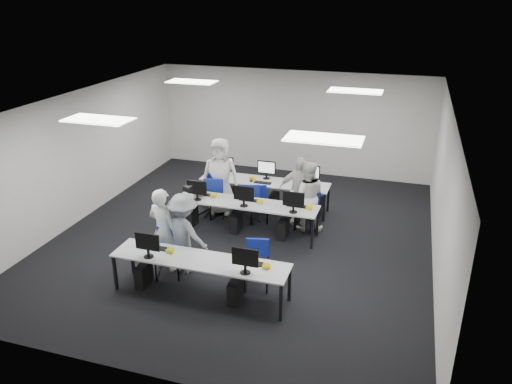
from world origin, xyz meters
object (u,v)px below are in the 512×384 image
(chair_0, at_px, (169,261))
(chair_7, at_px, (300,213))
(desk_mid, at_px, (247,205))
(chair_5, at_px, (216,202))
(chair_2, at_px, (210,203))
(chair_3, at_px, (259,210))
(photographer, at_px, (184,234))
(student_3, at_px, (299,191))
(desk_front, at_px, (200,262))
(chair_4, at_px, (307,217))
(chair_1, at_px, (257,273))
(student_0, at_px, (163,230))
(student_2, at_px, (221,176))
(chair_6, at_px, (251,207))
(student_1, at_px, (307,196))

(chair_0, distance_m, chair_7, 3.51)
(desk_mid, height_order, chair_5, chair_5)
(chair_2, height_order, chair_3, chair_2)
(photographer, bearing_deg, desk_mid, -95.31)
(student_3, bearing_deg, desk_mid, -143.54)
(desk_front, xyz_separation_m, chair_4, (1.26, 3.19, -0.40))
(chair_1, xyz_separation_m, chair_4, (0.39, 2.62, 0.00))
(chair_7, bearing_deg, student_3, 146.28)
(chair_3, bearing_deg, desk_mid, -117.61)
(student_0, distance_m, student_3, 3.46)
(photographer, bearing_deg, student_2, -70.56)
(chair_0, height_order, chair_5, chair_5)
(chair_6, xyz_separation_m, chair_7, (1.19, 0.04, -0.03))
(student_0, bearing_deg, student_1, -118.79)
(chair_2, relative_size, student_3, 0.61)
(photographer, bearing_deg, chair_1, -171.98)
(chair_6, bearing_deg, chair_1, -85.69)
(chair_6, distance_m, student_3, 1.24)
(chair_7, height_order, photographer, photographer)
(desk_front, height_order, student_0, student_0)
(chair_5, bearing_deg, desk_mid, -43.45)
(student_2, bearing_deg, desk_front, -80.97)
(chair_2, relative_size, student_2, 0.52)
(chair_5, height_order, student_1, student_1)
(desk_front, distance_m, chair_2, 3.47)
(student_2, bearing_deg, desk_mid, -48.75)
(chair_0, bearing_deg, student_1, 33.82)
(desk_mid, height_order, chair_7, chair_7)
(chair_3, xyz_separation_m, chair_7, (0.97, 0.12, -0.00))
(desk_mid, relative_size, student_3, 1.99)
(desk_front, bearing_deg, chair_1, 33.39)
(student_3, bearing_deg, chair_0, -126.30)
(desk_front, xyz_separation_m, student_1, (1.24, 3.18, 0.13))
(desk_front, bearing_deg, chair_3, 88.65)
(desk_mid, bearing_deg, chair_5, 144.87)
(student_0, xyz_separation_m, student_1, (2.28, 2.53, -0.03))
(desk_mid, height_order, chair_0, chair_0)
(chair_0, bearing_deg, photographer, 26.74)
(chair_6, distance_m, student_0, 2.91)
(chair_4, xyz_separation_m, chair_5, (-2.28, 0.13, 0.03))
(chair_1, relative_size, chair_6, 0.96)
(chair_6, relative_size, student_2, 0.49)
(student_2, bearing_deg, student_3, -6.38)
(desk_front, xyz_separation_m, chair_3, (0.08, 3.28, -0.42))
(student_2, bearing_deg, chair_5, -125.72)
(chair_4, bearing_deg, chair_2, -166.98)
(chair_1, xyz_separation_m, chair_5, (-1.89, 2.75, 0.03))
(desk_mid, height_order, chair_1, chair_1)
(chair_0, height_order, chair_7, chair_0)
(chair_0, bearing_deg, student_0, 113.69)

